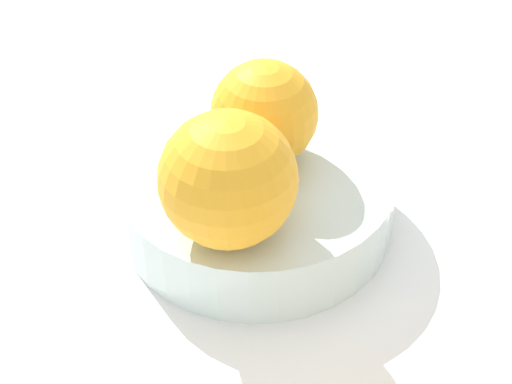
% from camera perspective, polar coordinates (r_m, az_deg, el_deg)
% --- Properties ---
extents(ground_plane, '(1.10, 1.10, 0.02)m').
position_cam_1_polar(ground_plane, '(0.52, 0.00, -3.08)').
color(ground_plane, white).
extents(fruit_bowl, '(0.18, 0.18, 0.04)m').
position_cam_1_polar(fruit_bowl, '(0.50, 0.00, -0.49)').
color(fruit_bowl, silver).
rests_on(fruit_bowl, ground_plane).
extents(orange_in_bowl_0, '(0.07, 0.07, 0.07)m').
position_cam_1_polar(orange_in_bowl_0, '(0.48, 0.64, 6.03)').
color(orange_in_bowl_0, '#F9A823').
rests_on(orange_in_bowl_0, fruit_bowl).
extents(orange_in_bowl_1, '(0.08, 0.08, 0.08)m').
position_cam_1_polar(orange_in_bowl_1, '(0.42, -2.15, 0.97)').
color(orange_in_bowl_1, '#F9A823').
rests_on(orange_in_bowl_1, fruit_bowl).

